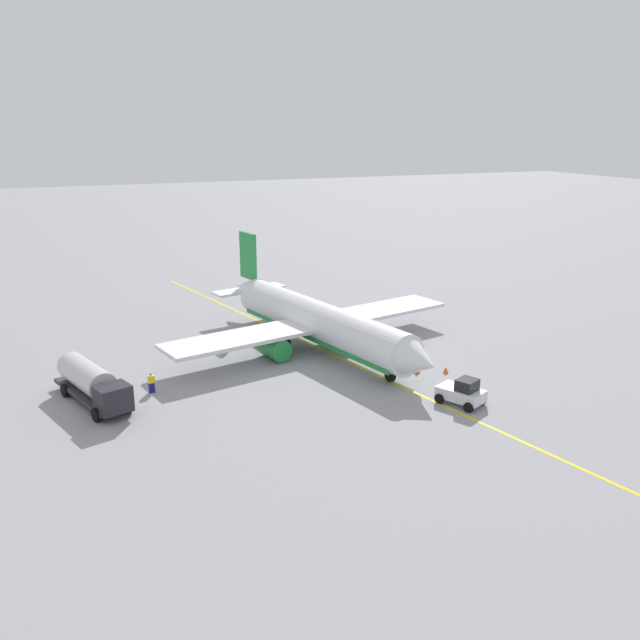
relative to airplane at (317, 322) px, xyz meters
name	(u,v)px	position (x,y,z in m)	size (l,w,h in m)	color
ground_plane	(320,349)	(0.48, 0.11, -2.69)	(400.00, 400.00, 0.00)	#939399
airplane	(317,322)	(0.00, 0.00, 0.00)	(32.77, 31.44, 9.74)	white
fuel_tanker	(92,383)	(5.78, -21.56, -0.97)	(10.35, 5.44, 3.15)	#2D2D33
pushback_tug	(462,392)	(17.23, 5.26, -1.68)	(4.11, 3.54, 2.20)	silver
refueling_worker	(151,383)	(5.34, -16.96, -1.87)	(0.46, 0.58, 1.71)	navy
safety_cone_nose	(446,370)	(10.85, 7.91, -2.40)	(0.53, 0.53, 0.59)	#F2590F
safety_cone_wingtip	(417,369)	(9.86, 5.53, -2.33)	(0.65, 0.65, 0.73)	#F2590F
taxi_line_marking	(320,349)	(0.48, 0.11, -2.69)	(73.08, 0.30, 0.01)	yellow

